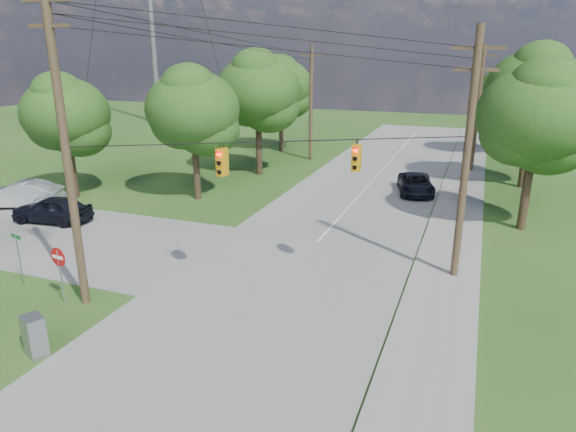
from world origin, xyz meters
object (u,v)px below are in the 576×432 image
at_px(car_main_north, 416,184).
at_px(control_cabinet, 35,336).
at_px(pole_ne, 467,154).
at_px(car_cross_silver, 21,194).
at_px(pole_sw, 65,146).
at_px(pole_north_w, 311,102).
at_px(pole_north_e, 478,108).
at_px(car_cross_dark, 52,209).
at_px(do_not_enter_sign, 59,263).

relative_size(car_main_north, control_cabinet, 3.48).
relative_size(pole_ne, control_cabinet, 7.57).
xyz_separation_m(pole_ne, car_cross_silver, (-26.29, 1.30, -4.61)).
distance_m(pole_sw, car_main_north, 23.96).
bearing_deg(car_cross_silver, car_main_north, 95.12).
height_order(pole_sw, pole_north_w, pole_sw).
bearing_deg(pole_ne, pole_north_e, 90.00).
xyz_separation_m(car_cross_dark, control_cabinet, (9.78, -10.78, -0.12)).
xyz_separation_m(pole_sw, car_cross_silver, (-12.79, 8.90, -5.37)).
height_order(pole_sw, pole_north_e, pole_sw).
distance_m(pole_sw, control_cabinet, 6.65).
distance_m(pole_ne, do_not_enter_sign, 16.75).
bearing_deg(pole_north_w, car_main_north, -39.27).
bearing_deg(pole_north_w, car_cross_dark, -110.34).
bearing_deg(car_cross_dark, pole_ne, 83.52).
xyz_separation_m(pole_north_e, do_not_enter_sign, (-14.26, -29.93, -3.43)).
relative_size(car_cross_dark, car_main_north, 0.94).
relative_size(control_cabinet, do_not_enter_sign, 0.59).
distance_m(control_cabinet, do_not_enter_sign, 3.83).
bearing_deg(car_main_north, control_cabinet, -122.76).
bearing_deg(pole_north_e, do_not_enter_sign, -115.48).
height_order(pole_north_e, do_not_enter_sign, pole_north_e).
height_order(pole_north_e, car_main_north, pole_north_e).
distance_m(pole_north_e, car_main_north, 10.24).
relative_size(pole_north_w, car_cross_silver, 2.00).
distance_m(pole_sw, pole_north_e, 32.55).
relative_size(pole_ne, do_not_enter_sign, 4.50).
bearing_deg(pole_sw, car_cross_silver, 145.16).
bearing_deg(car_cross_dark, car_cross_silver, -119.13).
relative_size(pole_north_e, car_main_north, 2.07).
xyz_separation_m(car_cross_dark, do_not_enter_sign, (7.91, -7.59, 0.89)).
xyz_separation_m(pole_sw, pole_ne, (13.50, 7.60, -0.76)).
height_order(pole_sw, car_cross_dark, pole_sw).
height_order(car_cross_silver, do_not_enter_sign, do_not_enter_sign).
xyz_separation_m(pole_north_w, car_main_north, (10.50, -8.59, -4.43)).
relative_size(pole_sw, pole_north_e, 1.20).
height_order(pole_north_w, control_cabinet, pole_north_w).
xyz_separation_m(pole_north_w, control_cabinet, (1.50, -33.12, -4.44)).
bearing_deg(car_main_north, pole_north_w, 128.11).
bearing_deg(control_cabinet, car_cross_dark, 156.67).
bearing_deg(pole_sw, car_main_north, 64.33).
xyz_separation_m(car_cross_dark, car_cross_silver, (-4.11, 1.64, 0.05)).
bearing_deg(pole_sw, pole_ne, 29.38).
distance_m(car_cross_dark, control_cabinet, 14.56).
xyz_separation_m(pole_north_e, pole_north_w, (-13.90, 0.00, 0.00)).
bearing_deg(car_main_north, pole_sw, -128.29).
distance_m(pole_ne, car_cross_dark, 22.67).
bearing_deg(control_cabinet, car_main_north, 94.32).
xyz_separation_m(car_cross_dark, car_main_north, (18.78, 13.75, -0.11)).
bearing_deg(do_not_enter_sign, pole_north_e, 72.61).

